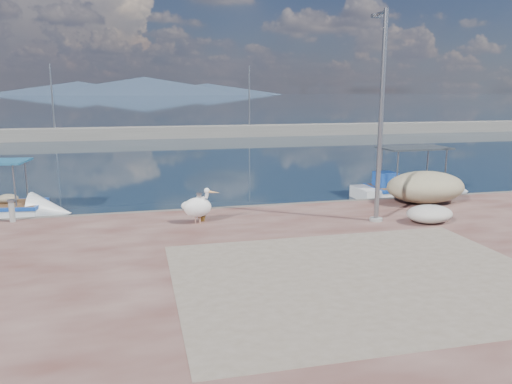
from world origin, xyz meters
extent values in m
plane|color=#162635|center=(0.00, 0.00, 0.00)|extent=(1400.00, 1400.00, 0.00)
cube|color=#4F2822|center=(0.00, -6.00, 0.25)|extent=(44.00, 22.00, 0.50)
cube|color=gray|center=(1.00, -3.00, 0.50)|extent=(9.00, 7.00, 0.01)
cube|color=gray|center=(0.00, 40.00, 0.60)|extent=(120.00, 2.20, 1.20)
cylinder|color=gray|center=(-12.00, 40.00, 4.00)|extent=(0.16, 0.16, 7.00)
cylinder|color=gray|center=(8.00, 40.00, 4.00)|extent=(0.16, 0.16, 7.00)
cone|color=#28384C|center=(-70.00, 650.00, 8.00)|extent=(220.00, 220.00, 16.00)
cone|color=#28384C|center=(10.00, 650.00, 11.00)|extent=(280.00, 280.00, 22.00)
cone|color=#28384C|center=(90.00, 650.00, 7.00)|extent=(200.00, 200.00, 14.00)
cube|color=white|center=(8.41, 7.25, 0.07)|extent=(5.75, 2.06, 0.93)
cube|color=#18439C|center=(8.41, 7.25, 0.49)|extent=(4.16, 2.06, 0.14)
cube|color=#B1151D|center=(8.41, 7.25, 0.02)|extent=(4.16, 2.04, 0.12)
cube|color=#18439C|center=(6.99, 7.21, 0.88)|extent=(0.91, 0.91, 0.69)
cube|color=#262C31|center=(8.41, 7.25, 2.31)|extent=(3.19, 1.88, 0.08)
cylinder|color=tan|center=(-2.32, 2.94, 0.66)|extent=(0.04, 0.04, 0.31)
cylinder|color=tan|center=(-2.18, 2.88, 0.66)|extent=(0.04, 0.04, 0.31)
ellipsoid|color=white|center=(-2.25, 2.91, 1.06)|extent=(1.09, 0.88, 0.67)
cylinder|color=white|center=(-1.98, 2.80, 1.39)|extent=(0.25, 0.19, 0.57)
sphere|color=white|center=(-1.94, 2.79, 1.64)|extent=(0.19, 0.19, 0.19)
cone|color=#F0A55D|center=(-1.73, 2.71, 1.59)|extent=(0.46, 0.26, 0.14)
cylinder|color=gray|center=(3.79, 1.79, 4.00)|extent=(0.16, 0.16, 7.00)
cylinder|color=gray|center=(3.79, 1.79, 0.55)|extent=(0.44, 0.44, 0.10)
cube|color=gray|center=(3.79, 2.44, 7.35)|extent=(0.35, 0.18, 0.12)
cylinder|color=gray|center=(-1.98, 4.60, 0.84)|extent=(0.17, 0.17, 0.67)
cylinder|color=gray|center=(-1.98, 4.60, 1.17)|extent=(0.23, 0.23, 0.06)
cylinder|color=gray|center=(-8.41, 4.60, 0.87)|extent=(0.19, 0.19, 0.74)
cylinder|color=gray|center=(-8.41, 4.60, 1.24)|extent=(0.25, 0.25, 0.06)
imported|color=#33722D|center=(-2.06, 3.16, 0.73)|extent=(0.51, 0.48, 0.46)
ellipsoid|color=silver|center=(5.44, 1.14, 0.80)|extent=(1.61, 1.21, 0.60)
ellipsoid|color=#C5BD92|center=(7.03, 3.98, 1.13)|extent=(3.21, 2.30, 1.26)
camera|label=1|loc=(-4.18, -13.48, 4.92)|focal=35.00mm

